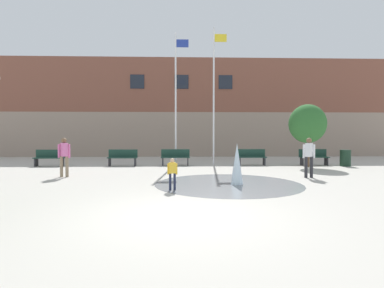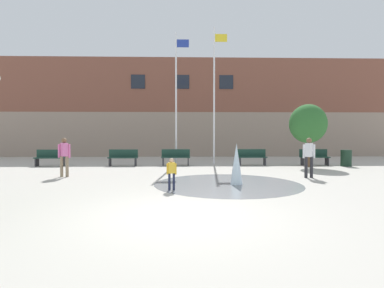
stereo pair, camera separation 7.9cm
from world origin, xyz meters
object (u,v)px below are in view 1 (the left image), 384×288
park_bench_under_right_flagpole (314,157)px  adult_in_red (64,154)px  park_bench_left_of_flagpoles (123,157)px  adult_near_bench (309,154)px  street_tree_near_building (307,124)px  park_bench_far_left (50,158)px  flagpole_left (176,95)px  child_running (172,171)px  park_bench_center (252,157)px  trash_can (345,158)px  park_bench_under_left_flagpole (175,157)px  flagpole_right (214,92)px

park_bench_under_right_flagpole → adult_in_red: size_ratio=1.01×
park_bench_left_of_flagpoles → adult_near_bench: 9.67m
park_bench_under_right_flagpole → street_tree_near_building: size_ratio=0.48×
park_bench_far_left → adult_in_red: 4.98m
park_bench_under_right_flagpole → flagpole_left: bearing=173.9°
child_running → flagpole_left: size_ratio=0.13×
park_bench_center → street_tree_near_building: bearing=-17.6°
flagpole_left → adult_near_bench: bearing=-47.1°
park_bench_far_left → park_bench_left_of_flagpoles: (3.95, 0.06, 0.00)m
trash_can → street_tree_near_building: size_ratio=0.27×
park_bench_under_left_flagpole → child_running: child_running is taller
park_bench_far_left → flagpole_left: flagpole_left is taller
flagpole_left → trash_can: size_ratio=8.51×
adult_near_bench → park_bench_center: bearing=54.4°
park_bench_under_left_flagpole → adult_near_bench: (5.43, -5.05, 0.45)m
street_tree_near_building → flagpole_left: bearing=167.0°
park_bench_far_left → park_bench_under_left_flagpole: (6.86, 0.22, 0.00)m
park_bench_far_left → trash_can: park_bench_far_left is taller
park_bench_center → park_bench_left_of_flagpoles: bearing=-178.7°
park_bench_center → flagpole_left: bearing=170.2°
park_bench_under_right_flagpole → trash_can: park_bench_under_right_flagpole is taller
adult_near_bench → park_bench_under_right_flagpole: bearing=16.1°
park_bench_left_of_flagpoles → trash_can: (12.24, -0.53, -0.03)m
park_bench_left_of_flagpoles → flagpole_left: 4.73m
park_bench_under_left_flagpole → adult_near_bench: 7.43m
park_bench_under_left_flagpole → park_bench_under_right_flagpole: (7.83, -0.09, 0.00)m
adult_near_bench → park_bench_under_left_flagpole: bearing=89.0°
park_bench_center → trash_can: size_ratio=1.78×
park_bench_far_left → park_bench_under_right_flagpole: (14.69, 0.13, 0.00)m
flagpole_right → street_tree_near_building: size_ratio=2.38×
flagpole_left → child_running: bearing=-89.7°
park_bench_left_of_flagpoles → adult_in_red: size_ratio=1.01×
adult_near_bench → flagpole_right: bearing=70.6°
park_bench_left_of_flagpoles → park_bench_center: (7.22, 0.16, 0.00)m
park_bench_left_of_flagpoles → park_bench_center: size_ratio=1.00×
child_running → trash_can: 11.54m
adult_near_bench → flagpole_right: (-3.17, 5.79, 3.31)m
park_bench_left_of_flagpoles → adult_in_red: (-1.49, -4.37, 0.45)m
park_bench_under_right_flagpole → adult_in_red: bearing=-160.0°
park_bench_far_left → trash_can: (16.19, -0.47, -0.03)m
adult_near_bench → park_bench_left_of_flagpoles: bearing=101.5°
park_bench_left_of_flagpoles → flagpole_right: (5.17, 0.90, 3.76)m
adult_near_bench → adult_in_red: (-9.82, 0.52, 0.00)m
park_bench_far_left → adult_near_bench: size_ratio=1.01×
park_bench_left_of_flagpoles → child_running: 8.02m
adult_in_red → street_tree_near_building: street_tree_near_building is taller
adult_in_red → child_running: size_ratio=1.61×
child_running → flagpole_right: bearing=-121.1°
flagpole_left → street_tree_near_building: size_ratio=2.28×
park_bench_under_right_flagpole → flagpole_right: flagpole_right is taller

